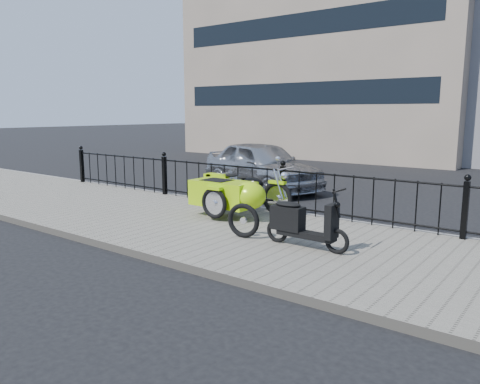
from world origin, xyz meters
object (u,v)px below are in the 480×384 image
Objects in this scene: scooter at (300,223)px; sedan_car at (262,166)px; motorcycle_sidecar at (234,193)px; spare_tire at (243,221)px.

sedan_car is (-3.94, 4.67, 0.20)m from scooter.
motorcycle_sidecar is 1.60× the size of scooter.
motorcycle_sidecar is 4.05m from sedan_car.
sedan_car is (-2.92, 4.78, 0.28)m from spare_tire.
spare_tire is (1.10, -1.16, -0.18)m from motorcycle_sidecar.
scooter is 0.35× the size of sedan_car.
motorcycle_sidecar is at bearing -134.43° from sedan_car.
scooter is at bearing -121.11° from sedan_car.
motorcycle_sidecar is 0.56× the size of sedan_car.
spare_tire is at bearing -173.99° from scooter.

